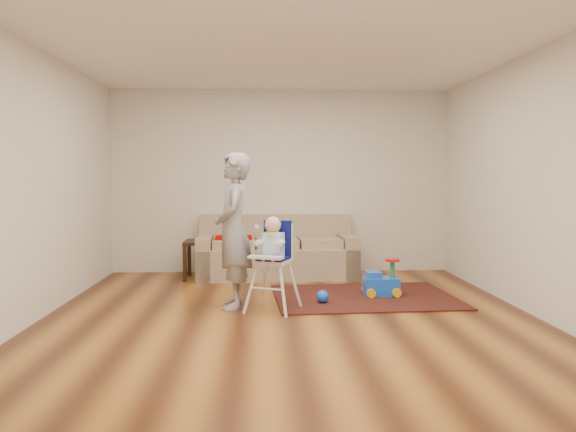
{
  "coord_description": "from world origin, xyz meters",
  "views": [
    {
      "loc": [
        -0.28,
        -5.63,
        1.42
      ],
      "look_at": [
        0.0,
        0.4,
        1.0
      ],
      "focal_mm": 35.0,
      "sensor_mm": 36.0,
      "label": 1
    }
  ],
  "objects_px": {
    "high_chair": "(273,265)",
    "toy_ball": "(323,296)",
    "sofa": "(277,246)",
    "side_table": "(204,260)",
    "ride_on_toy": "(381,277)",
    "adult": "(233,231)"
  },
  "relations": [
    {
      "from": "toy_ball",
      "to": "high_chair",
      "type": "xyz_separation_m",
      "value": [
        -0.56,
        -0.28,
        0.4
      ]
    },
    {
      "from": "toy_ball",
      "to": "high_chair",
      "type": "bearing_deg",
      "value": -153.05
    },
    {
      "from": "ride_on_toy",
      "to": "adult",
      "type": "height_order",
      "value": "adult"
    },
    {
      "from": "ride_on_toy",
      "to": "toy_ball",
      "type": "height_order",
      "value": "ride_on_toy"
    },
    {
      "from": "toy_ball",
      "to": "side_table",
      "type": "bearing_deg",
      "value": 131.7
    },
    {
      "from": "sofa",
      "to": "side_table",
      "type": "xyz_separation_m",
      "value": [
        -1.02,
        -0.1,
        -0.17
      ]
    },
    {
      "from": "toy_ball",
      "to": "sofa",
      "type": "bearing_deg",
      "value": 104.76
    },
    {
      "from": "sofa",
      "to": "adult",
      "type": "xyz_separation_m",
      "value": [
        -0.52,
        -1.87,
        0.41
      ]
    },
    {
      "from": "ride_on_toy",
      "to": "toy_ball",
      "type": "bearing_deg",
      "value": -156.17
    },
    {
      "from": "sofa",
      "to": "ride_on_toy",
      "type": "bearing_deg",
      "value": -51.04
    },
    {
      "from": "high_chair",
      "to": "toy_ball",
      "type": "bearing_deg",
      "value": 49.78
    },
    {
      "from": "side_table",
      "to": "high_chair",
      "type": "height_order",
      "value": "high_chair"
    },
    {
      "from": "adult",
      "to": "high_chair",
      "type": "bearing_deg",
      "value": 63.61
    },
    {
      "from": "ride_on_toy",
      "to": "high_chair",
      "type": "relative_size",
      "value": 0.43
    },
    {
      "from": "sofa",
      "to": "adult",
      "type": "relative_size",
      "value": 1.34
    },
    {
      "from": "high_chair",
      "to": "adult",
      "type": "distance_m",
      "value": 0.58
    },
    {
      "from": "side_table",
      "to": "sofa",
      "type": "bearing_deg",
      "value": 5.38
    },
    {
      "from": "toy_ball",
      "to": "adult",
      "type": "relative_size",
      "value": 0.08
    },
    {
      "from": "adult",
      "to": "ride_on_toy",
      "type": "bearing_deg",
      "value": 101.9
    },
    {
      "from": "adult",
      "to": "toy_ball",
      "type": "bearing_deg",
      "value": 92.73
    },
    {
      "from": "sofa",
      "to": "high_chair",
      "type": "height_order",
      "value": "high_chair"
    },
    {
      "from": "sofa",
      "to": "side_table",
      "type": "height_order",
      "value": "sofa"
    }
  ]
}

